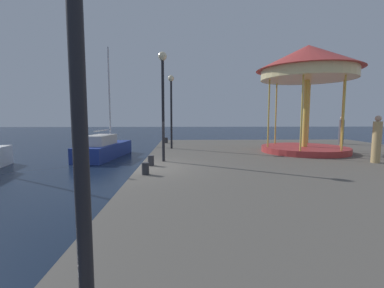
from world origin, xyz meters
The scene contains 11 objects.
ground_plane centered at (0.00, 0.00, 0.00)m, with size 120.00×120.00×0.00m, color #162338.
quay_dock centered at (7.72, 0.00, 0.40)m, with size 15.45×23.08×0.80m, color #5B564F.
sailboat_blue centered at (-3.49, 7.43, 0.62)m, with size 2.50×5.80×7.38m.
carousel centered at (8.24, 3.85, 5.01)m, with size 5.29×5.29×5.60m.
lamp_post_mid_promenade centered at (0.86, 1.15, 3.89)m, with size 0.36×0.36×4.56m.
lamp_post_far_end centered at (1.02, 5.77, 3.75)m, with size 0.36×0.36×4.32m.
bollard_south centered at (0.51, 8.98, 1.00)m, with size 0.24×0.24×0.40m, color #2D2D33.
bollard_center centered at (0.44, 0.16, 1.00)m, with size 0.24×0.24×0.40m, color #2D2D33.
bollard_north centered at (0.45, -1.45, 1.00)m, with size 0.24×0.24×0.40m, color #2D2D33.
person_near_carousel centered at (12.76, 7.98, 1.71)m, with size 0.34×0.34×1.93m.
person_mid_promenade centered at (9.68, 0.49, 1.72)m, with size 0.34×0.34×1.95m.
Camera 1 is at (1.67, -10.14, 2.71)m, focal length 24.89 mm.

